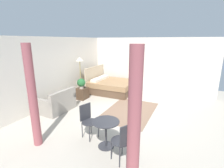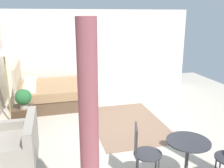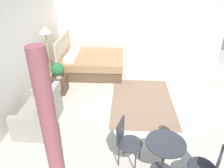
% 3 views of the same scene
% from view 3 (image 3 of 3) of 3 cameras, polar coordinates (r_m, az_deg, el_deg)
% --- Properties ---
extents(ground_plane, '(9.05, 9.09, 0.02)m').
position_cam_3_polar(ground_plane, '(5.67, 8.02, -5.38)').
color(ground_plane, '#B2A899').
extents(wall_back, '(9.05, 0.12, 2.66)m').
position_cam_3_polar(wall_back, '(5.64, -23.73, 7.53)').
color(wall_back, silver).
rests_on(wall_back, ground).
extents(wall_right, '(0.12, 6.09, 2.66)m').
position_cam_3_polar(wall_right, '(7.94, 7.38, 15.25)').
color(wall_right, silver).
rests_on(wall_right, ground).
extents(area_rug, '(2.43, 1.63, 0.01)m').
position_cam_3_polar(area_rug, '(5.77, 8.18, -4.59)').
color(area_rug, '#7F604C').
rests_on(area_rug, ground).
extents(bed, '(1.79, 2.06, 1.24)m').
position_cam_3_polar(bed, '(7.28, -5.59, 5.72)').
color(bed, brown).
rests_on(bed, ground).
extents(couch, '(1.24, 0.76, 0.82)m').
position_cam_3_polar(couch, '(5.02, -18.91, -7.68)').
color(couch, gray).
rests_on(couch, ground).
extents(nightstand, '(0.51, 0.42, 0.50)m').
position_cam_3_polar(nightstand, '(6.21, -14.17, -0.00)').
color(nightstand, '#473323').
rests_on(nightstand, ground).
extents(potted_plant, '(0.35, 0.35, 0.44)m').
position_cam_3_polar(potted_plant, '(5.89, -14.56, 3.80)').
color(potted_plant, tan).
rests_on(potted_plant, nightstand).
extents(vase, '(0.09, 0.09, 0.14)m').
position_cam_3_polar(vase, '(6.17, -14.48, 3.18)').
color(vase, slate).
rests_on(vase, nightstand).
extents(floor_lamp, '(0.33, 0.33, 1.81)m').
position_cam_3_polar(floor_lamp, '(6.16, -17.45, 11.88)').
color(floor_lamp, '#99844C').
rests_on(floor_lamp, ground).
extents(balcony_table, '(0.65, 0.65, 0.68)m').
position_cam_3_polar(balcony_table, '(3.76, 14.07, -17.46)').
color(balcony_table, '#2D2D33').
rests_on(balcony_table, ground).
extents(cafe_chair_near_window, '(0.55, 0.55, 0.90)m').
position_cam_3_polar(cafe_chair_near_window, '(3.80, 3.63, -14.59)').
color(cafe_chair_near_window, '#2D2D33').
rests_on(cafe_chair_near_window, ground).
extents(cafe_chair_near_couch, '(0.58, 0.58, 0.93)m').
position_cam_3_polar(cafe_chair_near_couch, '(3.64, 24.89, -19.75)').
color(cafe_chair_near_couch, '#2D2D33').
rests_on(cafe_chair_near_couch, ground).
extents(curtain_right, '(0.20, 0.20, 2.48)m').
position_cam_3_polar(curtain_right, '(2.83, -16.00, -14.63)').
color(curtain_right, '#994C51').
rests_on(curtain_right, ground).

